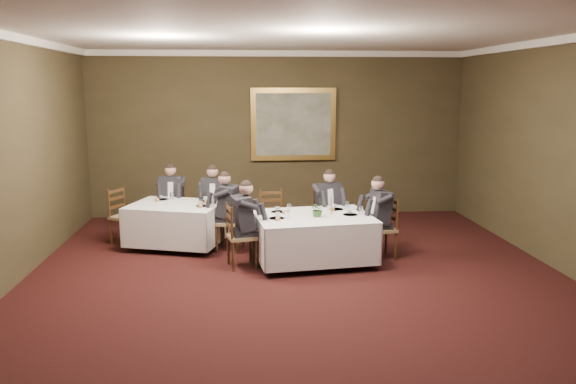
{
  "coord_description": "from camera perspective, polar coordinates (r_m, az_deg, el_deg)",
  "views": [
    {
      "loc": [
        -0.8,
        -7.02,
        2.77
      ],
      "look_at": [
        -0.08,
        1.54,
        1.15
      ],
      "focal_mm": 35.0,
      "sensor_mm": 36.0,
      "label": 1
    }
  ],
  "objects": [
    {
      "name": "diner_sec_endright",
      "position": [
        9.63,
        -5.93,
        -2.93
      ],
      "size": [
        0.57,
        0.52,
        1.35
      ],
      "rotation": [
        0.0,
        0.0,
        1.29
      ],
      "color": "black",
      "rests_on": "chair_sec_endright"
    },
    {
      "name": "chair_sec_endleft",
      "position": [
        10.44,
        -16.17,
        -3.52
      ],
      "size": [
        0.58,
        0.59,
        1.0
      ],
      "rotation": [
        0.0,
        0.0,
        -2.1
      ],
      "color": "olive",
      "rests_on": "ground"
    },
    {
      "name": "diner_sec_backright",
      "position": [
        10.53,
        -7.49,
        -1.79
      ],
      "size": [
        0.46,
        0.53,
        1.35
      ],
      "rotation": [
        0.0,
        0.0,
        3.0
      ],
      "color": "black",
      "rests_on": "chair_sec_backright"
    },
    {
      "name": "chair_main_backright",
      "position": [
        9.97,
        3.96,
        -3.77
      ],
      "size": [
        0.52,
        0.51,
        1.0
      ],
      "rotation": [
        0.0,
        0.0,
        3.36
      ],
      "color": "olive",
      "rests_on": "ground"
    },
    {
      "name": "table_second",
      "position": [
        9.98,
        -11.24,
        -2.97
      ],
      "size": [
        1.84,
        1.59,
        0.67
      ],
      "rotation": [
        0.0,
        0.0,
        -0.3
      ],
      "color": "#301E0D",
      "rests_on": "ground"
    },
    {
      "name": "chair_sec_endright",
      "position": [
        9.68,
        -5.84,
        -4.25
      ],
      "size": [
        0.52,
        0.54,
        1.0
      ],
      "rotation": [
        0.0,
        0.0,
        1.29
      ],
      "color": "olive",
      "rests_on": "ground"
    },
    {
      "name": "painting",
      "position": [
        12.03,
        0.55,
        6.89
      ],
      "size": [
        1.81,
        0.09,
        1.54
      ],
      "color": "gold",
      "rests_on": "back_wall"
    },
    {
      "name": "ground",
      "position": [
        7.58,
        1.59,
        -10.74
      ],
      "size": [
        10.0,
        10.0,
        0.0
      ],
      "primitive_type": "plane",
      "color": "black",
      "rests_on": "ground"
    },
    {
      "name": "place_setting_table_main",
      "position": [
        9.14,
        -0.66,
        -1.78
      ],
      "size": [
        0.33,
        0.31,
        0.14
      ],
      "color": "white",
      "rests_on": "table_main"
    },
    {
      "name": "chair_sec_backleft",
      "position": [
        10.89,
        -11.59,
        -2.73
      ],
      "size": [
        0.46,
        0.44,
        1.0
      ],
      "rotation": [
        0.0,
        0.0,
        3.1
      ],
      "color": "olive",
      "rests_on": "ground"
    },
    {
      "name": "chair_main_endleft",
      "position": [
        8.78,
        -4.78,
        -5.8
      ],
      "size": [
        0.5,
        0.52,
        1.0
      ],
      "rotation": [
        0.0,
        0.0,
        -1.36
      ],
      "color": "olive",
      "rests_on": "ground"
    },
    {
      "name": "chair_main_endright",
      "position": [
        9.32,
        9.47,
        -4.92
      ],
      "size": [
        0.49,
        0.5,
        1.0
      ],
      "rotation": [
        0.0,
        0.0,
        1.74
      ],
      "color": "olive",
      "rests_on": "ground"
    },
    {
      "name": "back_wall",
      "position": [
        12.08,
        -1.02,
        5.85
      ],
      "size": [
        8.0,
        0.1,
        3.5
      ],
      "primitive_type": "cube",
      "color": "#352F1A",
      "rests_on": "ground"
    },
    {
      "name": "crown_molding",
      "position": [
        7.09,
        1.74,
        16.1
      ],
      "size": [
        8.0,
        10.0,
        0.12
      ],
      "color": "white",
      "rests_on": "back_wall"
    },
    {
      "name": "front_wall",
      "position": [
        2.4,
        15.75,
        -14.95
      ],
      "size": [
        8.0,
        0.1,
        3.5
      ],
      "primitive_type": "cube",
      "color": "#352F1A",
      "rests_on": "ground"
    },
    {
      "name": "place_setting_table_second",
      "position": [
        10.38,
        -12.42,
        -0.52
      ],
      "size": [
        0.33,
        0.31,
        0.14
      ],
      "color": "white",
      "rests_on": "table_second"
    },
    {
      "name": "diner_main_endleft",
      "position": [
        8.72,
        -4.72,
        -4.36
      ],
      "size": [
        0.55,
        0.49,
        1.35
      ],
      "rotation": [
        0.0,
        0.0,
        -1.36
      ],
      "color": "black",
      "rests_on": "chair_main_endleft"
    },
    {
      "name": "table_main",
      "position": [
        8.94,
        2.58,
        -4.37
      ],
      "size": [
        1.97,
        1.59,
        0.67
      ],
      "rotation": [
        0.0,
        0.0,
        0.12
      ],
      "color": "#301E0D",
      "rests_on": "ground"
    },
    {
      "name": "diner_main_endright",
      "position": [
        9.26,
        9.44,
        -3.57
      ],
      "size": [
        0.54,
        0.47,
        1.35
      ],
      "rotation": [
        0.0,
        0.0,
        1.74
      ],
      "color": "black",
      "rests_on": "chair_main_endright"
    },
    {
      "name": "chair_sec_backright",
      "position": [
        10.59,
        -7.45,
        -2.98
      ],
      "size": [
        0.5,
        0.48,
        1.0
      ],
      "rotation": [
        0.0,
        0.0,
        3.0
      ],
      "color": "olive",
      "rests_on": "ground"
    },
    {
      "name": "diner_sec_backleft",
      "position": [
        10.83,
        -11.64,
        -1.56
      ],
      "size": [
        0.43,
        0.5,
        1.35
      ],
      "rotation": [
        0.0,
        0.0,
        3.1
      ],
      "color": "black",
      "rests_on": "chair_sec_backleft"
    },
    {
      "name": "candlestick",
      "position": [
        8.97,
        4.41,
        -1.23
      ],
      "size": [
        0.06,
        0.06,
        0.43
      ],
      "color": "#C6893C",
      "rests_on": "table_main"
    },
    {
      "name": "diner_main_backright",
      "position": [
        9.91,
        4.0,
        -2.51
      ],
      "size": [
        0.49,
        0.56,
        1.35
      ],
      "rotation": [
        0.0,
        0.0,
        3.36
      ],
      "color": "black",
      "rests_on": "chair_main_backright"
    },
    {
      "name": "chair_main_backleft",
      "position": [
        9.76,
        -1.57,
        -4.07
      ],
      "size": [
        0.48,
        0.46,
        1.0
      ],
      "rotation": [
        0.0,
        0.0,
        3.23
      ],
      "color": "olive",
      "rests_on": "ground"
    },
    {
      "name": "centerpiece",
      "position": [
        8.77,
        3.04,
        -1.65
      ],
      "size": [
        0.3,
        0.29,
        0.27
      ],
      "primitive_type": "imported",
      "rotation": [
        0.0,
        0.0,
        0.41
      ],
      "color": "#2D5926",
      "rests_on": "table_main"
    },
    {
      "name": "ceiling",
      "position": [
        7.1,
        1.74,
        16.58
      ],
      "size": [
        8.0,
        10.0,
        0.1
      ],
      "primitive_type": "cube",
      "color": "silver",
      "rests_on": "back_wall"
    }
  ]
}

